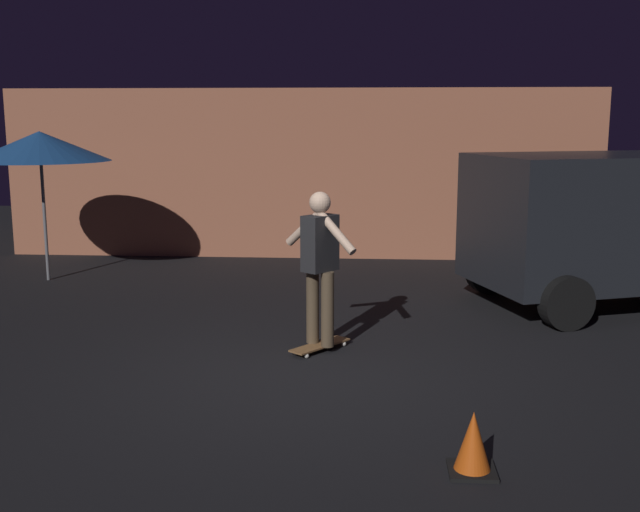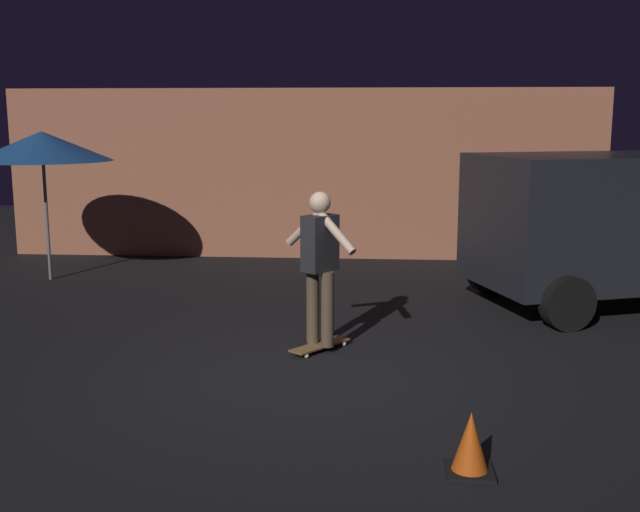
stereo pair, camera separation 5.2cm
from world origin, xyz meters
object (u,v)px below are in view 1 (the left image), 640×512
object	(u,v)px
traffic_cone	(473,445)
skater	(320,257)
patio_umbrella	(40,146)
skateboard_ridden	(320,346)

from	to	relation	value
traffic_cone	skater	bearing A→B (deg)	114.55
patio_umbrella	skateboard_ridden	bearing A→B (deg)	-36.78
skateboard_ridden	skater	distance (m)	0.98
skateboard_ridden	traffic_cone	bearing A→B (deg)	-65.45
skateboard_ridden	patio_umbrella	bearing A→B (deg)	143.22
skateboard_ridden	skater	size ratio (longest dim) A/B	0.44
skater	skateboard_ridden	bearing A→B (deg)	93.58
patio_umbrella	traffic_cone	distance (m)	8.68
skater	traffic_cone	world-z (taller)	skater
patio_umbrella	traffic_cone	size ratio (longest dim) A/B	5.00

